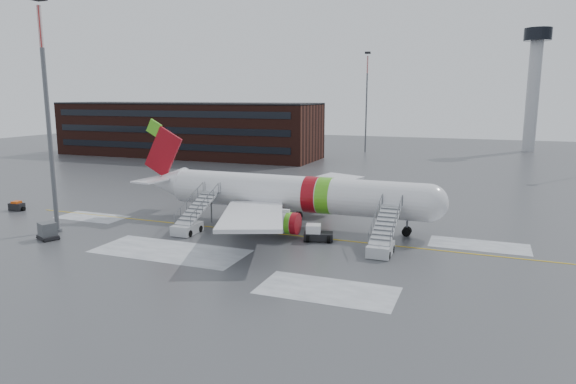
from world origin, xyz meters
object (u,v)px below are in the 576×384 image
at_px(uld_container, 48,232).
at_px(airliner, 286,194).
at_px(airstair_fwd, 382,241).
at_px(airstair_aft, 191,222).
at_px(baggage_tractor, 17,206).
at_px(pushback_tug, 317,234).
at_px(light_mast_near, 48,113).

bearing_deg(uld_container, airliner, 35.52).
distance_m(airstair_fwd, airstair_aft, 19.73).
height_order(airliner, airstair_fwd, airliner).
bearing_deg(baggage_tractor, uld_container, -31.76).
xyz_separation_m(airstair_fwd, airstair_aft, (-19.73, 0.00, 0.00)).
height_order(uld_container, baggage_tractor, uld_container).
xyz_separation_m(airstair_fwd, uld_container, (-31.32, -7.45, -0.28)).
bearing_deg(pushback_tug, light_mast_near, -166.01).
relative_size(airstair_aft, light_mast_near, 0.33).
relative_size(uld_container, light_mast_near, 0.11).
distance_m(baggage_tractor, light_mast_near, 17.99).
bearing_deg(baggage_tractor, airstair_fwd, -1.34).
bearing_deg(light_mast_near, baggage_tractor, 154.37).
distance_m(uld_container, light_mast_near, 11.69).
relative_size(airstair_aft, baggage_tractor, 3.40).
height_order(airstair_fwd, uld_container, airstair_fwd).
distance_m(airliner, light_mast_near, 25.39).
height_order(pushback_tug, uld_container, uld_container).
xyz_separation_m(airstair_fwd, baggage_tractor, (-45.07, 1.06, -0.57)).
xyz_separation_m(airliner, airstair_aft, (-8.00, -6.54, -2.35)).
bearing_deg(airstair_aft, uld_container, -147.26).
bearing_deg(light_mast_near, airstair_fwd, 8.51).
relative_size(uld_container, baggage_tractor, 1.09).
bearing_deg(airstair_fwd, airliner, 150.87).
relative_size(airstair_fwd, airstair_aft, 1.00).
xyz_separation_m(pushback_tug, uld_container, (-24.65, -9.04, 0.08)).
distance_m(airliner, airstair_fwd, 13.63).
relative_size(airstair_aft, uld_container, 3.12).
xyz_separation_m(baggage_tractor, light_mast_near, (12.39, -5.95, 11.61)).
bearing_deg(airliner, airstair_aft, -140.76).
height_order(airliner, pushback_tug, airliner).
distance_m(airliner, baggage_tractor, 33.91).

